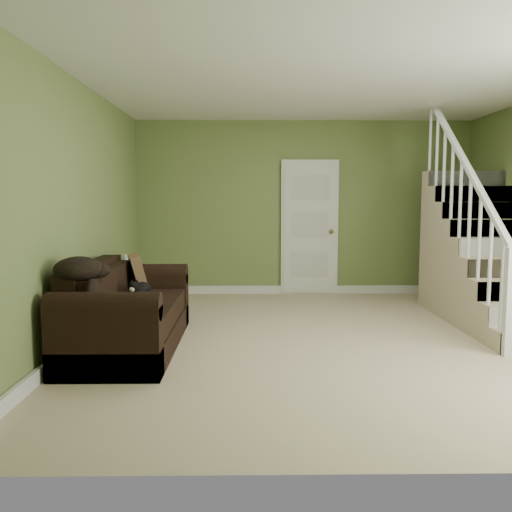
{
  "coord_description": "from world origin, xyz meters",
  "views": [
    {
      "loc": [
        -0.83,
        -5.44,
        1.43
      ],
      "look_at": [
        -0.75,
        0.12,
        0.85
      ],
      "focal_mm": 38.0,
      "sensor_mm": 36.0,
      "label": 1
    }
  ],
  "objects_px": {
    "cat": "(141,290)",
    "banana": "(130,312)",
    "side_table": "(133,293)",
    "sofa": "(125,316)"
  },
  "relations": [
    {
      "from": "cat",
      "to": "banana",
      "type": "height_order",
      "value": "cat"
    },
    {
      "from": "side_table",
      "to": "cat",
      "type": "height_order",
      "value": "side_table"
    },
    {
      "from": "side_table",
      "to": "banana",
      "type": "relative_size",
      "value": 4.15
    },
    {
      "from": "sofa",
      "to": "cat",
      "type": "distance_m",
      "value": 0.33
    },
    {
      "from": "side_table",
      "to": "banana",
      "type": "height_order",
      "value": "side_table"
    },
    {
      "from": "side_table",
      "to": "cat",
      "type": "distance_m",
      "value": 1.33
    },
    {
      "from": "cat",
      "to": "banana",
      "type": "relative_size",
      "value": 2.42
    },
    {
      "from": "sofa",
      "to": "banana",
      "type": "height_order",
      "value": "sofa"
    },
    {
      "from": "sofa",
      "to": "side_table",
      "type": "distance_m",
      "value": 1.5
    },
    {
      "from": "side_table",
      "to": "cat",
      "type": "relative_size",
      "value": 1.71
    }
  ]
}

